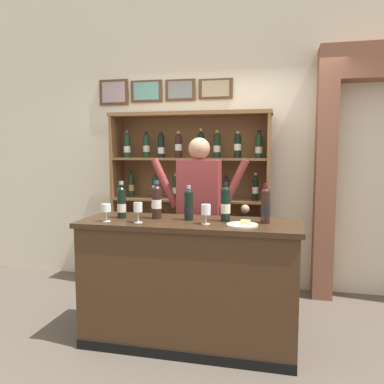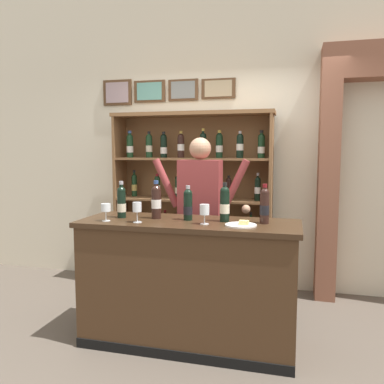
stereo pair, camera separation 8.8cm
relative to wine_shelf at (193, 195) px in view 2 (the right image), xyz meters
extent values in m
cube|color=brown|center=(0.36, -1.28, -1.08)|extent=(14.00, 14.00, 0.02)
cube|color=beige|center=(0.36, 0.30, 0.69)|extent=(12.00, 0.16, 3.53)
cube|color=#4C331E|center=(-1.00, 0.21, 1.20)|extent=(0.37, 0.02, 0.30)
cube|color=gray|center=(-1.00, 0.19, 1.20)|extent=(0.29, 0.01, 0.24)
cube|color=#4C331E|center=(-0.58, 0.21, 1.20)|extent=(0.39, 0.02, 0.25)
cube|color=slate|center=(-0.58, 0.19, 1.20)|extent=(0.31, 0.01, 0.20)
cube|color=#4C331E|center=(-0.17, 0.21, 1.20)|extent=(0.36, 0.02, 0.24)
cube|color=slate|center=(-0.17, 0.19, 1.20)|extent=(0.28, 0.01, 0.20)
cube|color=#4C331E|center=(0.25, 0.21, 1.20)|extent=(0.39, 0.02, 0.23)
cube|color=gray|center=(0.25, 0.19, 1.20)|extent=(0.31, 0.01, 0.18)
cube|color=brown|center=(-0.87, -0.04, -0.08)|extent=(0.03, 0.35, 2.00)
cube|color=brown|center=(0.87, -0.04, -0.08)|extent=(0.03, 0.35, 2.00)
cube|color=brown|center=(0.00, 0.13, -0.08)|extent=(1.76, 0.02, 2.00)
cube|color=brown|center=(0.00, -0.04, -0.95)|extent=(1.70, 0.33, 0.03)
cylinder|color=black|center=(-0.68, -0.02, -0.83)|extent=(0.07, 0.07, 0.20)
sphere|color=black|center=(-0.68, -0.02, -0.73)|extent=(0.07, 0.07, 0.07)
cylinder|color=black|center=(-0.68, -0.02, -0.69)|extent=(0.03, 0.03, 0.08)
cylinder|color=#B79338|center=(-0.68, -0.02, -0.66)|extent=(0.03, 0.03, 0.03)
cylinder|color=silver|center=(-0.68, -0.02, -0.86)|extent=(0.07, 0.07, 0.06)
cylinder|color=black|center=(-0.42, 0.00, -0.83)|extent=(0.07, 0.07, 0.21)
sphere|color=black|center=(-0.42, 0.00, -0.72)|extent=(0.07, 0.07, 0.07)
cylinder|color=black|center=(-0.42, 0.00, -0.70)|extent=(0.03, 0.03, 0.06)
cylinder|color=black|center=(-0.42, 0.00, -0.67)|extent=(0.03, 0.03, 0.03)
cylinder|color=silver|center=(-0.42, 0.00, -0.85)|extent=(0.07, 0.07, 0.07)
cylinder|color=black|center=(-0.15, 0.00, -0.84)|extent=(0.07, 0.07, 0.20)
sphere|color=black|center=(-0.15, 0.00, -0.73)|extent=(0.07, 0.07, 0.07)
cylinder|color=black|center=(-0.15, 0.00, -0.71)|extent=(0.03, 0.03, 0.06)
cylinder|color=#B79338|center=(-0.15, 0.00, -0.69)|extent=(0.03, 0.03, 0.03)
cylinder|color=black|center=(-0.15, 0.00, -0.84)|extent=(0.07, 0.07, 0.06)
cylinder|color=#19381E|center=(0.14, -0.08, -0.84)|extent=(0.07, 0.07, 0.20)
sphere|color=#19381E|center=(0.14, -0.08, -0.73)|extent=(0.07, 0.07, 0.07)
cylinder|color=#19381E|center=(0.14, -0.08, -0.71)|extent=(0.03, 0.03, 0.06)
cylinder|color=#B79338|center=(0.14, -0.08, -0.68)|extent=(0.03, 0.03, 0.03)
cylinder|color=black|center=(0.14, -0.08, -0.84)|extent=(0.07, 0.07, 0.06)
cylinder|color=black|center=(0.43, -0.05, -0.84)|extent=(0.07, 0.07, 0.19)
sphere|color=black|center=(0.43, -0.05, -0.74)|extent=(0.07, 0.07, 0.07)
cylinder|color=black|center=(0.43, -0.05, -0.72)|extent=(0.03, 0.03, 0.06)
cylinder|color=#B79338|center=(0.43, -0.05, -0.70)|extent=(0.03, 0.03, 0.03)
cylinder|color=black|center=(0.43, -0.05, -0.84)|extent=(0.07, 0.07, 0.06)
cylinder|color=black|center=(0.67, -0.08, -0.84)|extent=(0.07, 0.07, 0.20)
sphere|color=black|center=(0.67, -0.08, -0.73)|extent=(0.07, 0.07, 0.07)
cylinder|color=black|center=(0.67, -0.08, -0.71)|extent=(0.03, 0.03, 0.06)
cylinder|color=maroon|center=(0.67, -0.08, -0.69)|extent=(0.04, 0.04, 0.03)
cylinder|color=beige|center=(0.67, -0.08, -0.84)|extent=(0.07, 0.07, 0.06)
cube|color=brown|center=(0.00, -0.04, -0.49)|extent=(1.70, 0.33, 0.02)
cylinder|color=#19381E|center=(-0.68, -0.01, -0.37)|extent=(0.07, 0.07, 0.23)
sphere|color=#19381E|center=(-0.68, -0.01, -0.24)|extent=(0.07, 0.07, 0.07)
cylinder|color=#19381E|center=(-0.68, -0.01, -0.22)|extent=(0.03, 0.03, 0.07)
cylinder|color=maroon|center=(-0.68, -0.01, -0.19)|extent=(0.03, 0.03, 0.03)
cylinder|color=beige|center=(-0.68, -0.01, -0.38)|extent=(0.07, 0.07, 0.07)
cylinder|color=black|center=(-0.32, -0.03, -0.37)|extent=(0.07, 0.07, 0.23)
sphere|color=black|center=(-0.32, -0.03, -0.24)|extent=(0.07, 0.07, 0.07)
cylinder|color=black|center=(-0.32, -0.03, -0.21)|extent=(0.03, 0.03, 0.07)
cylinder|color=maroon|center=(-0.32, -0.03, -0.19)|extent=(0.03, 0.03, 0.03)
cylinder|color=silver|center=(-0.32, -0.03, -0.36)|extent=(0.07, 0.07, 0.07)
cylinder|color=black|center=(-0.01, -0.02, -0.37)|extent=(0.07, 0.07, 0.22)
sphere|color=black|center=(-0.01, -0.02, -0.25)|extent=(0.07, 0.07, 0.07)
cylinder|color=black|center=(-0.01, -0.02, -0.23)|extent=(0.03, 0.03, 0.06)
cylinder|color=maroon|center=(-0.01, -0.02, -0.21)|extent=(0.03, 0.03, 0.03)
cylinder|color=beige|center=(-0.01, -0.02, -0.38)|extent=(0.07, 0.07, 0.07)
cylinder|color=black|center=(0.36, -0.07, -0.36)|extent=(0.07, 0.07, 0.24)
sphere|color=black|center=(0.36, -0.07, -0.23)|extent=(0.07, 0.07, 0.07)
cylinder|color=black|center=(0.36, -0.07, -0.20)|extent=(0.03, 0.03, 0.08)
cylinder|color=#99999E|center=(0.36, -0.07, -0.17)|extent=(0.03, 0.03, 0.03)
cylinder|color=silver|center=(0.36, -0.07, -0.39)|extent=(0.07, 0.07, 0.08)
cylinder|color=#19381E|center=(0.66, -0.06, -0.36)|extent=(0.07, 0.07, 0.24)
sphere|color=#19381E|center=(0.66, -0.06, -0.24)|extent=(0.07, 0.07, 0.07)
cylinder|color=#19381E|center=(0.66, -0.06, -0.20)|extent=(0.03, 0.03, 0.08)
cylinder|color=black|center=(0.66, -0.06, -0.17)|extent=(0.03, 0.03, 0.03)
cylinder|color=tan|center=(0.66, -0.06, -0.37)|extent=(0.07, 0.07, 0.08)
cube|color=brown|center=(0.00, -0.04, -0.04)|extent=(1.70, 0.33, 0.02)
cylinder|color=#19381E|center=(-0.71, 0.00, 0.08)|extent=(0.06, 0.06, 0.22)
sphere|color=#19381E|center=(-0.71, 0.00, 0.20)|extent=(0.06, 0.06, 0.06)
cylinder|color=#19381E|center=(-0.71, 0.00, 0.23)|extent=(0.03, 0.03, 0.08)
cylinder|color=black|center=(-0.71, 0.00, 0.27)|extent=(0.03, 0.03, 0.03)
cylinder|color=tan|center=(-0.71, 0.00, 0.07)|extent=(0.07, 0.07, 0.07)
cylinder|color=black|center=(-0.40, -0.08, 0.08)|extent=(0.06, 0.06, 0.21)
sphere|color=black|center=(-0.40, -0.08, 0.19)|extent=(0.06, 0.06, 0.06)
cylinder|color=black|center=(-0.40, -0.08, 0.21)|extent=(0.03, 0.03, 0.06)
cylinder|color=maroon|center=(-0.40, -0.08, 0.23)|extent=(0.03, 0.03, 0.03)
cylinder|color=silver|center=(-0.40, -0.08, 0.08)|extent=(0.07, 0.07, 0.07)
cylinder|color=black|center=(-0.17, -0.04, 0.08)|extent=(0.06, 0.06, 0.21)
sphere|color=black|center=(-0.17, -0.04, 0.19)|extent=(0.06, 0.06, 0.06)
cylinder|color=black|center=(-0.17, -0.04, 0.22)|extent=(0.02, 0.02, 0.06)
cylinder|color=#B79338|center=(-0.17, -0.04, 0.24)|extent=(0.03, 0.03, 0.03)
cylinder|color=beige|center=(-0.17, -0.04, 0.06)|extent=(0.07, 0.07, 0.07)
cylinder|color=black|center=(0.15, -0.05, 0.08)|extent=(0.06, 0.06, 0.21)
sphere|color=black|center=(0.15, -0.05, 0.19)|extent=(0.06, 0.06, 0.06)
cylinder|color=black|center=(0.15, -0.05, 0.22)|extent=(0.03, 0.03, 0.07)
cylinder|color=navy|center=(0.15, -0.05, 0.25)|extent=(0.03, 0.03, 0.03)
cylinder|color=tan|center=(0.15, -0.05, 0.05)|extent=(0.07, 0.07, 0.07)
cylinder|color=black|center=(0.41, -0.01, 0.07)|extent=(0.06, 0.06, 0.20)
sphere|color=black|center=(0.41, -0.01, 0.18)|extent=(0.06, 0.06, 0.06)
cylinder|color=black|center=(0.41, -0.01, 0.20)|extent=(0.03, 0.03, 0.06)
cylinder|color=black|center=(0.41, -0.01, 0.22)|extent=(0.03, 0.03, 0.03)
cylinder|color=black|center=(0.41, -0.01, 0.04)|extent=(0.07, 0.07, 0.07)
cylinder|color=black|center=(0.73, -0.06, 0.08)|extent=(0.06, 0.06, 0.22)
sphere|color=black|center=(0.73, -0.06, 0.19)|extent=(0.06, 0.06, 0.06)
cylinder|color=black|center=(0.73, -0.06, 0.23)|extent=(0.02, 0.02, 0.07)
cylinder|color=#99999E|center=(0.73, -0.06, 0.25)|extent=(0.03, 0.03, 0.03)
cylinder|color=silver|center=(0.73, -0.06, 0.08)|extent=(0.07, 0.07, 0.07)
cube|color=brown|center=(0.00, -0.04, 0.41)|extent=(1.70, 0.33, 0.02)
cylinder|color=#19381E|center=(-0.72, -0.08, 0.54)|extent=(0.08, 0.08, 0.22)
sphere|color=#19381E|center=(-0.72, -0.08, 0.66)|extent=(0.07, 0.07, 0.07)
cylinder|color=#19381E|center=(-0.72, -0.08, 0.69)|extent=(0.04, 0.04, 0.08)
cylinder|color=navy|center=(-0.72, -0.08, 0.72)|extent=(0.04, 0.04, 0.03)
cylinder|color=silver|center=(-0.72, -0.08, 0.52)|extent=(0.08, 0.08, 0.07)
cylinder|color=#19381E|center=(-0.51, -0.03, 0.54)|extent=(0.08, 0.08, 0.22)
sphere|color=#19381E|center=(-0.51, -0.03, 0.65)|extent=(0.07, 0.07, 0.07)
cylinder|color=#19381E|center=(-0.51, -0.03, 0.68)|extent=(0.03, 0.03, 0.07)
cylinder|color=black|center=(-0.51, -0.03, 0.71)|extent=(0.03, 0.03, 0.03)
cylinder|color=beige|center=(-0.51, -0.03, 0.53)|extent=(0.08, 0.08, 0.07)
cylinder|color=black|center=(-0.33, -0.02, 0.54)|extent=(0.08, 0.08, 0.22)
sphere|color=black|center=(-0.33, -0.02, 0.65)|extent=(0.07, 0.07, 0.07)
cylinder|color=black|center=(-0.33, -0.02, 0.68)|extent=(0.03, 0.03, 0.07)
cylinder|color=black|center=(-0.33, -0.02, 0.70)|extent=(0.04, 0.04, 0.03)
cylinder|color=silver|center=(-0.33, -0.02, 0.51)|extent=(0.08, 0.08, 0.07)
cylinder|color=black|center=(-0.13, -0.03, 0.54)|extent=(0.08, 0.08, 0.22)
sphere|color=black|center=(-0.13, -0.03, 0.65)|extent=(0.07, 0.07, 0.07)
cylinder|color=black|center=(-0.13, -0.03, 0.68)|extent=(0.03, 0.03, 0.07)
cylinder|color=#B79338|center=(-0.13, -0.03, 0.71)|extent=(0.03, 0.03, 0.03)
cylinder|color=silver|center=(-0.13, -0.03, 0.54)|extent=(0.08, 0.08, 0.07)
cylinder|color=black|center=(0.13, -0.05, 0.54)|extent=(0.08, 0.08, 0.23)
sphere|color=black|center=(0.13, -0.05, 0.66)|extent=(0.07, 0.07, 0.07)
cylinder|color=black|center=(0.13, -0.05, 0.70)|extent=(0.03, 0.03, 0.08)
cylinder|color=#B79338|center=(0.13, -0.05, 0.73)|extent=(0.03, 0.03, 0.03)
cylinder|color=tan|center=(0.13, -0.05, 0.52)|extent=(0.08, 0.08, 0.07)
cylinder|color=black|center=(0.30, -0.01, 0.54)|extent=(0.08, 0.08, 0.22)
sphere|color=black|center=(0.30, -0.01, 0.66)|extent=(0.07, 0.07, 0.07)
cylinder|color=black|center=(0.30, -0.01, 0.69)|extent=(0.04, 0.04, 0.07)
cylinder|color=#B79338|center=(0.30, -0.01, 0.71)|extent=(0.04, 0.04, 0.03)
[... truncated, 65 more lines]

